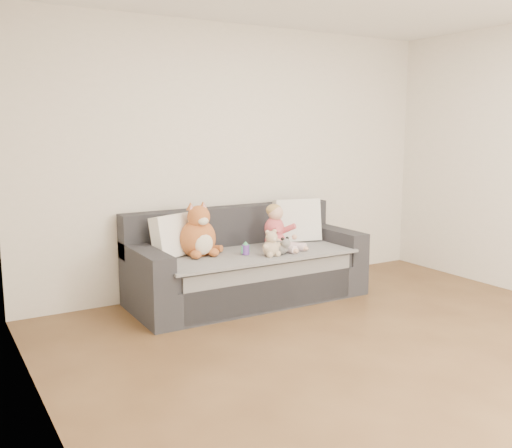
{
  "coord_description": "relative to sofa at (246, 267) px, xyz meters",
  "views": [
    {
      "loc": [
        -2.76,
        -2.51,
        1.61
      ],
      "look_at": [
        -0.18,
        1.87,
        0.75
      ],
      "focal_mm": 40.0,
      "sensor_mm": 36.0,
      "label": 1
    }
  ],
  "objects": [
    {
      "name": "plush_cow",
      "position": [
        0.19,
        -0.32,
        0.23
      ],
      "size": [
        0.14,
        0.21,
        0.17
      ],
      "rotation": [
        0.0,
        0.0,
        0.09
      ],
      "color": "white",
      "rests_on": "sofa"
    },
    {
      "name": "cushion_right_back",
      "position": [
        0.7,
        0.21,
        0.35
      ],
      "size": [
        0.42,
        0.23,
        0.39
      ],
      "rotation": [
        0.0,
        0.0,
        0.11
      ],
      "color": "white",
      "rests_on": "sofa"
    },
    {
      "name": "plush_cat",
      "position": [
        -0.48,
        0.01,
        0.35
      ],
      "size": [
        0.41,
        0.36,
        0.51
      ],
      "rotation": [
        0.0,
        0.0,
        0.04
      ],
      "color": "#A25024",
      "rests_on": "sofa"
    },
    {
      "name": "teddy_bear",
      "position": [
        0.07,
        -0.34,
        0.26
      ],
      "size": [
        0.2,
        0.14,
        0.25
      ],
      "rotation": [
        0.0,
        0.0,
        0.05
      ],
      "color": "tan",
      "rests_on": "sofa"
    },
    {
      "name": "cushion_right_front",
      "position": [
        0.67,
        0.12,
        0.38
      ],
      "size": [
        0.5,
        0.32,
        0.44
      ],
      "rotation": [
        0.0,
        0.0,
        -0.25
      ],
      "color": "white",
      "rests_on": "sofa"
    },
    {
      "name": "cushion_left",
      "position": [
        -0.69,
        0.1,
        0.35
      ],
      "size": [
        0.45,
        0.34,
        0.39
      ],
      "rotation": [
        0.0,
        0.0,
        0.42
      ],
      "color": "white",
      "rests_on": "sofa"
    },
    {
      "name": "sippy_cup",
      "position": [
        -0.1,
        -0.18,
        0.23
      ],
      "size": [
        0.11,
        0.09,
        0.12
      ],
      "rotation": [
        0.0,
        0.0,
        0.31
      ],
      "color": "#663BA3",
      "rests_on": "sofa"
    },
    {
      "name": "toddler",
      "position": [
        0.29,
        -0.1,
        0.34
      ],
      "size": [
        0.3,
        0.44,
        0.43
      ],
      "rotation": [
        0.0,
        0.0,
        0.31
      ],
      "color": "#C1445B",
      "rests_on": "sofa"
    },
    {
      "name": "room_shell",
      "position": [
        0.18,
        -1.64,
        0.99
      ],
      "size": [
        5.0,
        5.0,
        5.0
      ],
      "color": "brown",
      "rests_on": "ground"
    },
    {
      "name": "sofa",
      "position": [
        0.0,
        0.0,
        0.0
      ],
      "size": [
        2.2,
        0.94,
        0.85
      ],
      "color": "#242428",
      "rests_on": "ground"
    }
  ]
}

